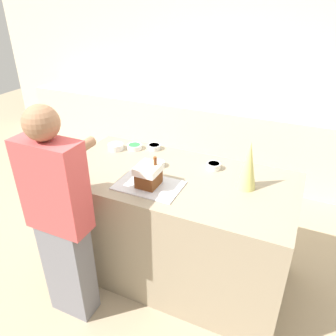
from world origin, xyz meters
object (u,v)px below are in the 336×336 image
at_px(decorative_tree, 248,166).
at_px(candy_bowl_near_tray_right, 154,147).
at_px(baking_tray, 149,185).
at_px(candy_bowl_near_tray_left, 116,146).
at_px(candy_bowl_center_rear, 214,166).
at_px(candy_bowl_far_right, 135,147).
at_px(person, 60,219).
at_px(gingerbread_house, 149,175).
at_px(candy_bowl_behind_tray, 159,164).

relative_size(decorative_tree, candy_bowl_near_tray_right, 3.13).
height_order(baking_tray, candy_bowl_near_tray_left, candy_bowl_near_tray_left).
distance_m(candy_bowl_center_rear, candy_bowl_far_right, 0.75).
relative_size(candy_bowl_near_tray_left, person, 0.08).
height_order(gingerbread_house, candy_bowl_far_right, gingerbread_house).
xyz_separation_m(gingerbread_house, decorative_tree, (0.64, 0.27, 0.08)).
distance_m(gingerbread_house, candy_bowl_near_tray_right, 0.62).
xyz_separation_m(candy_bowl_center_rear, person, (-0.76, -0.92, -0.13)).
height_order(gingerbread_house, candy_bowl_near_tray_right, gingerbread_house).
height_order(gingerbread_house, person, person).
bearing_deg(candy_bowl_near_tray_left, baking_tray, -37.74).
relative_size(baking_tray, candy_bowl_far_right, 3.63).
relative_size(candy_bowl_near_tray_left, candy_bowl_far_right, 1.03).
bearing_deg(candy_bowl_center_rear, gingerbread_house, -128.18).
height_order(candy_bowl_behind_tray, candy_bowl_near_tray_left, candy_bowl_near_tray_left).
distance_m(decorative_tree, candy_bowl_far_right, 1.08).
bearing_deg(candy_bowl_near_tray_left, candy_bowl_center_rear, 0.84).
distance_m(gingerbread_house, candy_bowl_near_tray_left, 0.70).
distance_m(gingerbread_house, person, 0.66).
bearing_deg(candy_bowl_near_tray_left, person, -81.57).
bearing_deg(decorative_tree, person, -144.75).
relative_size(candy_bowl_behind_tray, candy_bowl_near_tray_right, 0.88).
height_order(decorative_tree, candy_bowl_near_tray_left, decorative_tree).
relative_size(gingerbread_house, candy_bowl_behind_tray, 2.21).
bearing_deg(candy_bowl_near_tray_left, candy_bowl_behind_tray, -14.77).
xyz_separation_m(decorative_tree, candy_bowl_near_tray_right, (-0.88, 0.30, -0.15)).
distance_m(baking_tray, candy_bowl_far_right, 0.65).
distance_m(baking_tray, candy_bowl_center_rear, 0.56).
bearing_deg(candy_bowl_far_right, candy_bowl_near_tray_right, 21.60).
bearing_deg(baking_tray, candy_bowl_behind_tray, 102.74).
xyz_separation_m(baking_tray, candy_bowl_near_tray_right, (-0.24, 0.57, 0.02)).
relative_size(baking_tray, candy_bowl_center_rear, 4.30).
distance_m(baking_tray, gingerbread_house, 0.09).
bearing_deg(person, candy_bowl_far_right, 89.39).
bearing_deg(candy_bowl_near_tray_right, candy_bowl_far_right, -158.40).
distance_m(candy_bowl_behind_tray, candy_bowl_center_rear, 0.44).
bearing_deg(decorative_tree, candy_bowl_center_rear, 149.59).
xyz_separation_m(candy_bowl_center_rear, candy_bowl_far_right, (-0.75, 0.07, -0.00)).
relative_size(candy_bowl_behind_tray, person, 0.06).
xyz_separation_m(candy_bowl_center_rear, candy_bowl_near_tray_right, (-0.59, 0.13, -0.00)).
relative_size(gingerbread_house, candy_bowl_far_right, 1.68).
relative_size(baking_tray, candy_bowl_near_tray_right, 4.19).
xyz_separation_m(candy_bowl_near_tray_right, person, (-0.17, -1.05, -0.12)).
bearing_deg(gingerbread_house, person, -131.02).
bearing_deg(candy_bowl_behind_tray, candy_bowl_far_right, 148.49).
distance_m(gingerbread_house, candy_bowl_center_rear, 0.56).
xyz_separation_m(decorative_tree, candy_bowl_behind_tray, (-0.70, 0.03, -0.15)).
bearing_deg(gingerbread_house, candy_bowl_far_right, 128.76).
distance_m(baking_tray, candy_bowl_near_tray_left, 0.69).
distance_m(candy_bowl_behind_tray, person, 0.86).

